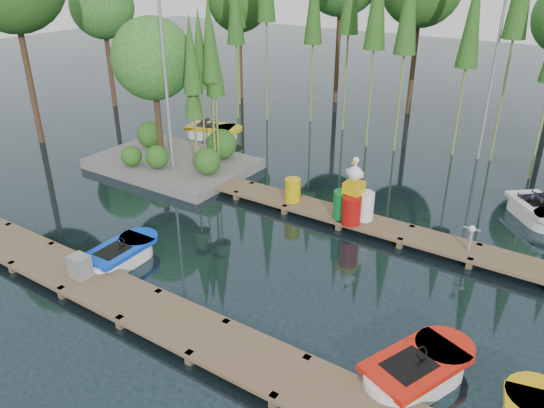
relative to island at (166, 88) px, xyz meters
The scene contains 14 objects.
ground_plane 7.79m from the island, 27.58° to the right, with size 90.00×90.00×0.00m, color #1C2C34.
near_dock 10.44m from the island, 51.04° to the right, with size 18.00×1.50×0.50m.
far_dock 7.91m from the island, ahead, with size 15.00×1.20×0.50m.
island is the anchor object (origin of this frame).
lamp_island 1.56m from the island, 44.71° to the right, with size 0.30×0.30×7.25m.
lamp_rear 12.91m from the island, 36.82° to the left, with size 0.30×0.30×7.25m.
boat_blue 8.20m from the island, 57.47° to the right, with size 1.17×2.47×0.82m.
boat_red 14.41m from the island, 26.37° to the right, with size 2.13×2.97×0.91m.
boat_yellow_far 4.71m from the island, 103.64° to the left, with size 3.01×2.00×1.38m.
boat_white_far 14.02m from the island, 12.67° to the left, with size 2.65×2.81×1.26m.
utility_cabinet 9.20m from the island, 61.90° to the right, with size 0.49×0.42×0.60m, color gray.
yellow_barrel 6.82m from the island, ahead, with size 0.53×0.53×0.80m, color gold.
drum_cluster 8.94m from the island, ahead, with size 1.21×1.10×2.08m.
seagull_post 12.44m from the island, ahead, with size 0.48×0.26×0.76m.
Camera 1 is at (8.47, -11.43, 7.96)m, focal length 35.00 mm.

